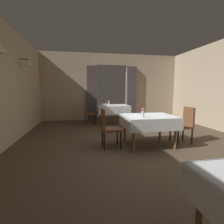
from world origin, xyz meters
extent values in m
plane|color=#4C3D2D|center=(0.00, 0.00, 0.00)|extent=(10.08, 10.08, 0.00)
cylinder|color=black|center=(-3.02, 1.80, 2.25)|extent=(0.24, 0.02, 0.02)
cone|color=beige|center=(-2.90, 1.80, 2.15)|extent=(0.26, 0.26, 0.18)
cube|color=tan|center=(-1.95, 4.20, 1.50)|extent=(2.50, 0.12, 3.00)
cube|color=tan|center=(1.95, 4.20, 1.50)|extent=(2.50, 0.12, 3.00)
cube|color=tan|center=(0.00, 4.20, 2.75)|extent=(1.40, 0.12, 0.50)
cube|color=#4C4247|center=(-0.92, 4.06, 1.22)|extent=(0.44, 0.14, 2.43)
cube|color=#4C4247|center=(0.92, 4.06, 1.22)|extent=(0.44, 0.14, 2.43)
cylinder|color=brown|center=(-0.44, -2.43, 0.35)|extent=(0.06, 0.06, 0.71)
cylinder|color=brown|center=(-0.29, -0.16, 0.35)|extent=(0.06, 0.06, 0.71)
cylinder|color=brown|center=(0.71, -0.16, 0.35)|extent=(0.06, 0.06, 0.71)
cylinder|color=brown|center=(-0.29, 0.61, 0.35)|extent=(0.06, 0.06, 0.71)
cylinder|color=brown|center=(0.71, 0.61, 0.35)|extent=(0.06, 0.06, 0.71)
cube|color=brown|center=(0.21, 0.23, 0.72)|extent=(1.16, 0.93, 0.03)
cube|color=white|center=(0.21, 0.23, 0.74)|extent=(1.22, 0.99, 0.01)
cube|color=white|center=(0.21, -0.27, 0.61)|extent=(1.22, 0.02, 0.28)
cube|color=white|center=(0.21, 0.72, 0.61)|extent=(1.22, 0.02, 0.28)
cube|color=white|center=(-0.40, 0.23, 0.61)|extent=(0.02, 0.99, 0.28)
cube|color=white|center=(0.82, 0.23, 0.61)|extent=(0.02, 0.99, 0.28)
cylinder|color=brown|center=(-0.65, 2.75, 0.35)|extent=(0.06, 0.06, 0.71)
cylinder|color=brown|center=(0.38, 2.75, 0.35)|extent=(0.06, 0.06, 0.71)
cylinder|color=brown|center=(-0.65, 3.50, 0.35)|extent=(0.06, 0.06, 0.71)
cylinder|color=brown|center=(0.38, 3.50, 0.35)|extent=(0.06, 0.06, 0.71)
cube|color=brown|center=(-0.14, 3.12, 0.72)|extent=(1.19, 0.91, 0.03)
cube|color=white|center=(-0.14, 3.12, 0.74)|extent=(1.25, 0.97, 0.01)
cube|color=white|center=(-0.14, 2.64, 0.59)|extent=(1.25, 0.02, 0.31)
cube|color=white|center=(-0.14, 3.61, 0.59)|extent=(1.25, 0.02, 0.31)
cube|color=white|center=(-0.76, 3.12, 0.59)|extent=(0.02, 0.97, 0.31)
cube|color=white|center=(0.49, 3.12, 0.59)|extent=(0.02, 0.97, 0.31)
cylinder|color=black|center=(-0.52, 0.47, 0.21)|extent=(0.04, 0.04, 0.42)
cylinder|color=black|center=(-0.52, 0.09, 0.21)|extent=(0.04, 0.04, 0.42)
cylinder|color=black|center=(-0.90, 0.47, 0.21)|extent=(0.04, 0.04, 0.42)
cylinder|color=black|center=(-0.90, 0.09, 0.21)|extent=(0.04, 0.04, 0.42)
cube|color=brown|center=(-0.71, 0.28, 0.43)|extent=(0.44, 0.44, 0.06)
cube|color=brown|center=(-0.91, 0.28, 0.69)|extent=(0.05, 0.42, 0.48)
cylinder|color=black|center=(0.94, 0.09, 0.21)|extent=(0.04, 0.04, 0.42)
cylinder|color=black|center=(0.94, 0.47, 0.21)|extent=(0.04, 0.04, 0.42)
cylinder|color=black|center=(1.32, 0.09, 0.21)|extent=(0.04, 0.04, 0.42)
cylinder|color=black|center=(1.32, 0.47, 0.21)|extent=(0.04, 0.04, 0.42)
cube|color=brown|center=(1.13, 0.28, 0.43)|extent=(0.44, 0.44, 0.06)
cube|color=brown|center=(1.33, 0.28, 0.69)|extent=(0.05, 0.42, 0.48)
cylinder|color=black|center=(-0.88, 3.35, 0.21)|extent=(0.04, 0.04, 0.42)
cylinder|color=black|center=(-0.88, 2.97, 0.21)|extent=(0.04, 0.04, 0.42)
cylinder|color=black|center=(-1.26, 3.35, 0.21)|extent=(0.04, 0.04, 0.42)
cylinder|color=black|center=(-1.26, 2.97, 0.21)|extent=(0.04, 0.04, 0.42)
cube|color=brown|center=(-1.07, 3.16, 0.43)|extent=(0.44, 0.44, 0.06)
cube|color=brown|center=(-1.27, 3.16, 0.69)|extent=(0.05, 0.42, 0.48)
cylinder|color=silver|center=(-0.04, -0.04, 0.82)|extent=(0.06, 0.06, 0.15)
sphere|color=#D84C8C|center=(-0.04, -0.04, 0.93)|extent=(0.07, 0.07, 0.07)
cylinder|color=white|center=(0.02, 0.37, 0.76)|extent=(0.18, 0.18, 0.01)
cylinder|color=silver|center=(-0.30, 3.18, 0.82)|extent=(0.06, 0.06, 0.13)
sphere|color=#D84C8C|center=(-0.30, 3.18, 0.91)|extent=(0.07, 0.07, 0.07)
cylinder|color=silver|center=(-0.47, 2.85, 0.80)|extent=(0.07, 0.07, 0.11)
cylinder|color=silver|center=(-0.56, 3.16, 0.79)|extent=(0.08, 0.08, 0.09)
camera|label=1|loc=(-1.40, -3.56, 1.37)|focal=26.84mm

